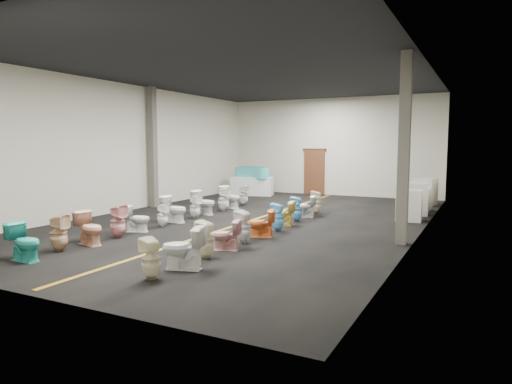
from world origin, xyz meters
TOP-DOWN VIEW (x-y plane):
  - floor at (0.00, 0.00)m, footprint 16.00×16.00m
  - ceiling at (0.00, 0.00)m, footprint 16.00×16.00m
  - wall_back at (0.00, 8.00)m, footprint 10.00×0.00m
  - wall_front at (0.00, -8.00)m, footprint 10.00×0.00m
  - wall_left at (-5.00, 0.00)m, footprint 0.00×16.00m
  - wall_right at (5.00, 0.00)m, footprint 0.00×16.00m
  - aisle_stripe at (0.00, 0.00)m, footprint 0.12×15.60m
  - back_door at (-0.80, 7.94)m, footprint 1.00×0.10m
  - door_frame at (-0.80, 7.95)m, footprint 1.15×0.08m
  - column_left at (-4.75, 1.00)m, footprint 0.25×0.25m
  - column_right at (4.75, -1.50)m, footprint 0.25×0.25m
  - display_table at (-3.25, 6.25)m, footprint 2.10×1.46m
  - bathtub at (-3.25, 6.25)m, footprint 1.85×0.84m
  - appliance_crate_a at (4.40, 2.07)m, footprint 0.80×0.80m
  - appliance_crate_b at (4.40, 3.47)m, footprint 0.89×0.89m
  - appliance_crate_c at (4.40, 4.54)m, footprint 0.75×0.75m
  - appliance_crate_d at (4.40, 6.09)m, footprint 0.91×0.91m
  - toilet_left_0 at (-1.82, -6.60)m, footprint 0.78×0.47m
  - toilet_left_1 at (-1.90, -5.71)m, footprint 0.45×0.44m
  - toilet_left_2 at (-1.80, -4.92)m, footprint 0.86×0.60m
  - toilet_left_3 at (-1.80, -4.00)m, footprint 0.39×0.38m
  - toilet_left_4 at (-1.92, -3.15)m, footprint 0.79×0.61m
  - toilet_left_5 at (-1.77, -2.25)m, footprint 0.35×0.34m
  - toilet_left_6 at (-1.93, -1.49)m, footprint 0.82×0.49m
  - toilet_left_7 at (-1.79, -0.58)m, footprint 0.40×0.40m
  - toilet_left_8 at (-1.96, 0.21)m, footprint 0.81×0.47m
  - toilet_left_9 at (-1.77, 1.16)m, footprint 0.42×0.41m
  - toilet_left_10 at (-1.92, 1.92)m, footprint 0.87×0.56m
  - toilet_left_11 at (-1.87, 2.82)m, footprint 0.44×0.43m
  - toilet_right_0 at (1.31, -6.46)m, footprint 0.45×0.44m
  - toilet_right_1 at (1.43, -5.67)m, footprint 0.91×0.67m
  - toilet_right_2 at (1.34, -4.74)m, footprint 0.38×0.37m
  - toilet_right_3 at (1.34, -3.94)m, footprint 0.76×0.57m
  - toilet_right_4 at (1.36, -3.12)m, footprint 0.46×0.46m
  - toilet_right_5 at (1.40, -2.27)m, footprint 0.79×0.61m
  - toilet_right_6 at (1.44, -1.30)m, footprint 0.37×0.36m
  - toilet_right_7 at (1.23, -0.50)m, footprint 0.77×0.53m
  - toilet_right_8 at (1.34, 0.36)m, footprint 0.41×0.40m
  - toilet_right_9 at (1.26, 1.26)m, footprint 0.77×0.54m
  - toilet_right_10 at (1.40, 2.03)m, footprint 0.42×0.42m

SIDE VIEW (x-z plane):
  - floor at x=0.00m, z-range 0.00..0.00m
  - aisle_stripe at x=0.00m, z-range 0.00..0.01m
  - toilet_left_5 at x=-1.77m, z-range 0.00..0.68m
  - toilet_right_3 at x=1.34m, z-range 0.00..0.69m
  - toilet_right_9 at x=1.26m, z-range 0.00..0.71m
  - toilet_right_5 at x=1.40m, z-range 0.00..0.72m
  - toilet_left_4 at x=-1.92m, z-range 0.00..0.72m
  - toilet_right_7 at x=1.23m, z-range 0.00..0.73m
  - toilet_right_0 at x=1.31m, z-range 0.00..0.75m
  - toilet_left_7 at x=-1.79m, z-range 0.00..0.77m
  - toilet_right_6 at x=1.44m, z-range 0.00..0.77m
  - toilet_right_8 at x=1.34m, z-range 0.00..0.78m
  - toilet_left_0 at x=-1.82m, z-range 0.00..0.78m
  - toilet_left_11 at x=-1.87m, z-range 0.00..0.80m
  - appliance_crate_c at x=4.40m, z-range 0.00..0.80m
  - toilet_right_2 at x=1.34m, z-range 0.00..0.80m
  - toilet_left_2 at x=-1.80m, z-range 0.00..0.80m
  - toilet_right_10 at x=1.40m, z-range 0.00..0.80m
  - toilet_right_4 at x=1.36m, z-range 0.00..0.80m
  - toilet_left_6 at x=-1.93m, z-range 0.00..0.81m
  - toilet_left_8 at x=-1.96m, z-range 0.00..0.82m
  - toilet_left_1 at x=-1.90m, z-range 0.00..0.83m
  - toilet_right_1 at x=1.43m, z-range 0.00..0.83m
  - toilet_left_10 at x=-1.92m, z-range 0.00..0.84m
  - toilet_left_3 at x=-1.80m, z-range 0.00..0.85m
  - display_table at x=-3.25m, z-range 0.00..0.85m
  - toilet_left_9 at x=-1.77m, z-range 0.00..0.86m
  - appliance_crate_a at x=4.40m, z-range 0.00..0.96m
  - appliance_crate_d at x=4.40m, z-range 0.00..1.07m
  - appliance_crate_b at x=4.40m, z-range 0.00..1.09m
  - back_door at x=-0.80m, z-range 0.00..2.10m
  - bathtub at x=-3.25m, z-range 0.79..1.34m
  - door_frame at x=-0.80m, z-range 2.07..2.17m
  - wall_back at x=0.00m, z-range -2.75..7.25m
  - wall_front at x=0.00m, z-range -2.75..7.25m
  - wall_left at x=-5.00m, z-range -5.75..10.25m
  - wall_right at x=5.00m, z-range -5.75..10.25m
  - column_left at x=-4.75m, z-range 0.00..4.50m
  - column_right at x=4.75m, z-range 0.00..4.50m
  - ceiling at x=0.00m, z-range 4.50..4.50m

